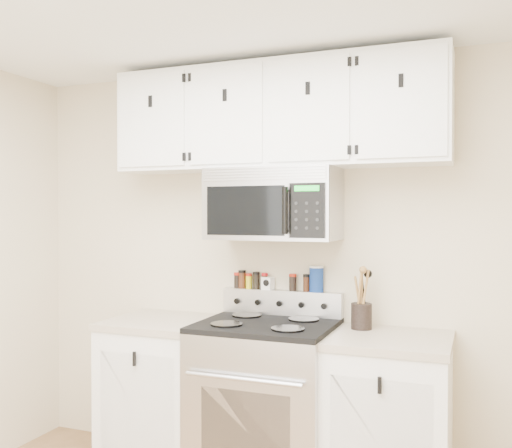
{
  "coord_description": "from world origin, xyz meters",
  "views": [
    {
      "loc": [
        1.12,
        -1.62,
        1.57
      ],
      "look_at": [
        -0.07,
        1.45,
        1.51
      ],
      "focal_mm": 40.0,
      "sensor_mm": 36.0,
      "label": 1
    }
  ],
  "objects_px": {
    "range": "(266,403)",
    "microwave": "(274,204)",
    "utensil_crock": "(361,314)",
    "salt_canister": "(316,279)"
  },
  "relations": [
    {
      "from": "range",
      "to": "microwave",
      "type": "xyz_separation_m",
      "value": [
        0.0,
        0.13,
        1.14
      ]
    },
    {
      "from": "range",
      "to": "utensil_crock",
      "type": "height_order",
      "value": "utensil_crock"
    },
    {
      "from": "microwave",
      "to": "range",
      "type": "bearing_deg",
      "value": -90.23
    },
    {
      "from": "microwave",
      "to": "salt_canister",
      "type": "bearing_deg",
      "value": 35.45
    },
    {
      "from": "microwave",
      "to": "utensil_crock",
      "type": "distance_m",
      "value": 0.81
    },
    {
      "from": "utensil_crock",
      "to": "range",
      "type": "bearing_deg",
      "value": -162.7
    },
    {
      "from": "range",
      "to": "salt_canister",
      "type": "relative_size",
      "value": 6.98
    },
    {
      "from": "range",
      "to": "salt_canister",
      "type": "distance_m",
      "value": 0.78
    },
    {
      "from": "range",
      "to": "microwave",
      "type": "bearing_deg",
      "value": 89.77
    },
    {
      "from": "range",
      "to": "microwave",
      "type": "distance_m",
      "value": 1.15
    }
  ]
}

